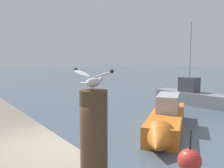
{
  "coord_description": "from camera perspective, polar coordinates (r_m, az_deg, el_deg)",
  "views": [
    {
      "loc": [
        3.41,
        -1.69,
        3.05
      ],
      "look_at": [
        1.14,
        -0.07,
        2.72
      ],
      "focal_mm": 39.26,
      "sensor_mm": 36.0,
      "label": 1
    }
  ],
  "objects": [
    {
      "name": "mooring_post",
      "position": [
        2.8,
        -4.25,
        -12.16
      ],
      "size": [
        0.31,
        0.31,
        1.06
      ],
      "primitive_type": "cylinder",
      "color": "#4C3823",
      "rests_on": "harbor_quay"
    },
    {
      "name": "seagull",
      "position": [
        2.67,
        -4.31,
        1.15
      ],
      "size": [
        0.55,
        0.39,
        0.24
      ],
      "color": "#C67060",
      "rests_on": "mooring_post"
    },
    {
      "name": "boat_grey",
      "position": [
        15.87,
        19.89,
        -2.92
      ],
      "size": [
        5.73,
        1.82,
        5.2
      ],
      "color": "gray",
      "rests_on": "ground_plane"
    },
    {
      "name": "boat_orange",
      "position": [
        9.89,
        12.36,
        -8.55
      ],
      "size": [
        4.26,
        5.21,
        1.56
      ],
      "color": "orange",
      "rests_on": "ground_plane"
    },
    {
      "name": "channel_buoy",
      "position": [
        6.34,
        17.59,
        -17.58
      ],
      "size": [
        0.56,
        0.56,
        1.33
      ],
      "color": "red",
      "rests_on": "ground_plane"
    }
  ]
}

